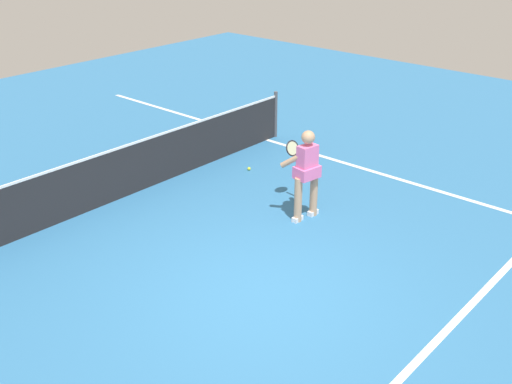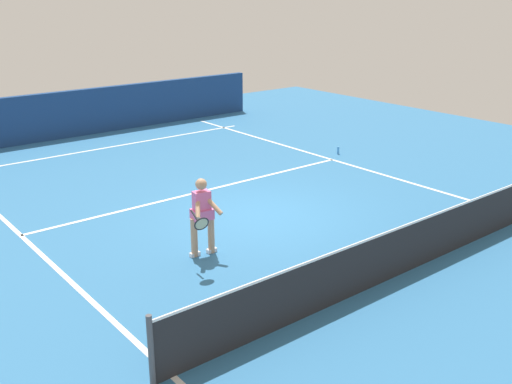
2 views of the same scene
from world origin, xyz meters
TOP-DOWN VIEW (x-y plane):
  - ground_plane at (0.00, 0.00)m, footprint 26.91×26.91m
  - service_line_marking at (0.00, -2.24)m, footprint 9.31×0.10m
  - sideline_right_marking at (4.66, 0.00)m, footprint 0.10×18.70m
  - court_net at (0.00, 3.89)m, footprint 9.99×0.08m
  - tennis_player at (2.19, 0.96)m, footprint 0.88×0.91m
  - tennis_ball_near at (3.09, 3.02)m, footprint 0.07×0.07m

SIDE VIEW (x-z plane):
  - ground_plane at x=0.00m, z-range 0.00..0.00m
  - service_line_marking at x=0.00m, z-range 0.00..0.01m
  - sideline_right_marking at x=4.66m, z-range 0.00..0.01m
  - tennis_ball_near at x=3.09m, z-range 0.00..0.07m
  - court_net at x=0.00m, z-range -0.03..1.01m
  - tennis_player at x=2.19m, z-range 0.07..1.62m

